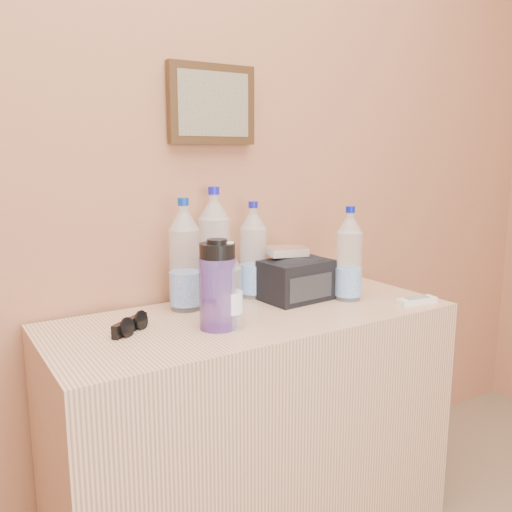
{
  "coord_description": "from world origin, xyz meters",
  "views": [
    {
      "loc": [
        -0.5,
        0.38,
        1.25
      ],
      "look_at": [
        0.33,
        1.71,
        0.95
      ],
      "focal_mm": 38.0,
      "sensor_mm": 36.0,
      "label": 1
    }
  ],
  "objects_px": {
    "sunglasses": "(130,325)",
    "toiletry_bag": "(296,277)",
    "dresser": "(254,430)",
    "pet_large_a": "(185,261)",
    "foil_packet": "(287,251)",
    "pet_large_c": "(253,255)",
    "ac_remote": "(417,301)",
    "pet_large_d": "(349,259)",
    "pet_small": "(229,291)",
    "pet_large_b": "(215,251)",
    "nalgene_bottle": "(218,285)"
  },
  "relations": [
    {
      "from": "pet_large_b",
      "to": "foil_packet",
      "type": "height_order",
      "value": "pet_large_b"
    },
    {
      "from": "pet_large_d",
      "to": "ac_remote",
      "type": "height_order",
      "value": "pet_large_d"
    },
    {
      "from": "pet_large_c",
      "to": "ac_remote",
      "type": "height_order",
      "value": "pet_large_c"
    },
    {
      "from": "pet_small",
      "to": "nalgene_bottle",
      "type": "height_order",
      "value": "nalgene_bottle"
    },
    {
      "from": "pet_large_a",
      "to": "sunglasses",
      "type": "distance_m",
      "value": 0.29
    },
    {
      "from": "pet_large_c",
      "to": "foil_packet",
      "type": "xyz_separation_m",
      "value": [
        0.08,
        -0.09,
        0.02
      ]
    },
    {
      "from": "sunglasses",
      "to": "ac_remote",
      "type": "xyz_separation_m",
      "value": [
        0.88,
        -0.22,
        -0.01
      ]
    },
    {
      "from": "nalgene_bottle",
      "to": "ac_remote",
      "type": "height_order",
      "value": "nalgene_bottle"
    },
    {
      "from": "sunglasses",
      "to": "toiletry_bag",
      "type": "bearing_deg",
      "value": -33.88
    },
    {
      "from": "ac_remote",
      "to": "toiletry_bag",
      "type": "xyz_separation_m",
      "value": [
        -0.3,
        0.25,
        0.07
      ]
    },
    {
      "from": "foil_packet",
      "to": "sunglasses",
      "type": "bearing_deg",
      "value": -174.83
    },
    {
      "from": "nalgene_bottle",
      "to": "sunglasses",
      "type": "bearing_deg",
      "value": 155.83
    },
    {
      "from": "pet_large_c",
      "to": "pet_small",
      "type": "relative_size",
      "value": 1.33
    },
    {
      "from": "pet_large_d",
      "to": "pet_large_a",
      "type": "bearing_deg",
      "value": 160.42
    },
    {
      "from": "nalgene_bottle",
      "to": "pet_large_b",
      "type": "bearing_deg",
      "value": 63.74
    },
    {
      "from": "pet_large_d",
      "to": "nalgene_bottle",
      "type": "bearing_deg",
      "value": -175.68
    },
    {
      "from": "pet_large_b",
      "to": "ac_remote",
      "type": "relative_size",
      "value": 2.75
    },
    {
      "from": "sunglasses",
      "to": "toiletry_bag",
      "type": "xyz_separation_m",
      "value": [
        0.58,
        0.03,
        0.06
      ]
    },
    {
      "from": "pet_large_c",
      "to": "ac_remote",
      "type": "relative_size",
      "value": 2.38
    },
    {
      "from": "toiletry_bag",
      "to": "nalgene_bottle",
      "type": "bearing_deg",
      "value": -164.69
    },
    {
      "from": "pet_large_a",
      "to": "pet_large_d",
      "type": "xyz_separation_m",
      "value": [
        0.5,
        -0.18,
        -0.02
      ]
    },
    {
      "from": "dresser",
      "to": "pet_small",
      "type": "height_order",
      "value": "pet_small"
    },
    {
      "from": "pet_large_a",
      "to": "pet_large_b",
      "type": "distance_m",
      "value": 0.14
    },
    {
      "from": "sunglasses",
      "to": "ac_remote",
      "type": "bearing_deg",
      "value": -50.71
    },
    {
      "from": "sunglasses",
      "to": "foil_packet",
      "type": "xyz_separation_m",
      "value": [
        0.55,
        0.05,
        0.14
      ]
    },
    {
      "from": "ac_remote",
      "to": "dresser",
      "type": "bearing_deg",
      "value": 167.21
    },
    {
      "from": "pet_large_a",
      "to": "toiletry_bag",
      "type": "bearing_deg",
      "value": -14.11
    },
    {
      "from": "toiletry_bag",
      "to": "pet_small",
      "type": "bearing_deg",
      "value": -160.98
    },
    {
      "from": "pet_large_c",
      "to": "dresser",
      "type": "bearing_deg",
      "value": -121.43
    },
    {
      "from": "dresser",
      "to": "pet_large_a",
      "type": "distance_m",
      "value": 0.58
    },
    {
      "from": "pet_large_d",
      "to": "sunglasses",
      "type": "distance_m",
      "value": 0.74
    },
    {
      "from": "ac_remote",
      "to": "foil_packet",
      "type": "relative_size",
      "value": 1.12
    },
    {
      "from": "sunglasses",
      "to": "toiletry_bag",
      "type": "height_order",
      "value": "toiletry_bag"
    },
    {
      "from": "toiletry_bag",
      "to": "foil_packet",
      "type": "height_order",
      "value": "foil_packet"
    },
    {
      "from": "pet_large_a",
      "to": "foil_packet",
      "type": "bearing_deg",
      "value": -11.84
    },
    {
      "from": "dresser",
      "to": "toiletry_bag",
      "type": "height_order",
      "value": "toiletry_bag"
    },
    {
      "from": "pet_large_d",
      "to": "foil_packet",
      "type": "bearing_deg",
      "value": 147.47
    },
    {
      "from": "sunglasses",
      "to": "pet_small",
      "type": "bearing_deg",
      "value": -61.43
    },
    {
      "from": "pet_large_c",
      "to": "nalgene_bottle",
      "type": "bearing_deg",
      "value": -137.93
    },
    {
      "from": "dresser",
      "to": "pet_large_c",
      "type": "relative_size",
      "value": 3.82
    },
    {
      "from": "nalgene_bottle",
      "to": "toiletry_bag",
      "type": "height_order",
      "value": "nalgene_bottle"
    },
    {
      "from": "pet_large_a",
      "to": "pet_large_c",
      "type": "relative_size",
      "value": 1.07
    },
    {
      "from": "pet_large_d",
      "to": "toiletry_bag",
      "type": "distance_m",
      "value": 0.18
    },
    {
      "from": "pet_small",
      "to": "dresser",
      "type": "bearing_deg",
      "value": 31.79
    },
    {
      "from": "dresser",
      "to": "pet_small",
      "type": "xyz_separation_m",
      "value": [
        -0.13,
        -0.08,
        0.49
      ]
    },
    {
      "from": "pet_large_a",
      "to": "pet_large_d",
      "type": "relative_size",
      "value": 1.12
    },
    {
      "from": "dresser",
      "to": "pet_small",
      "type": "distance_m",
      "value": 0.51
    },
    {
      "from": "foil_packet",
      "to": "nalgene_bottle",
      "type": "bearing_deg",
      "value": -156.13
    },
    {
      "from": "pet_large_b",
      "to": "foil_packet",
      "type": "distance_m",
      "value": 0.24
    },
    {
      "from": "dresser",
      "to": "sunglasses",
      "type": "distance_m",
      "value": 0.55
    }
  ]
}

